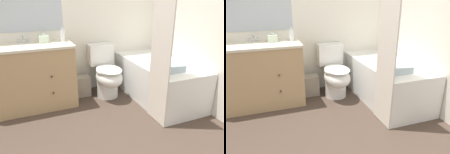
{
  "view_description": "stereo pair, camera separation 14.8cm",
  "coord_description": "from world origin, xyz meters",
  "views": [
    {
      "loc": [
        -0.76,
        -1.5,
        1.42
      ],
      "look_at": [
        0.17,
        0.74,
        0.5
      ],
      "focal_mm": 35.0,
      "sensor_mm": 36.0,
      "label": 1
    },
    {
      "loc": [
        -0.62,
        -1.55,
        1.42
      ],
      "look_at": [
        0.17,
        0.74,
        0.5
      ],
      "focal_mm": 35.0,
      "sensor_mm": 36.0,
      "label": 2
    }
  ],
  "objects": [
    {
      "name": "toilet",
      "position": [
        0.32,
        1.29,
        0.34
      ],
      "size": [
        0.37,
        0.68,
        0.74
      ],
      "color": "white",
      "rests_on": "ground_plane"
    },
    {
      "name": "tissue_box",
      "position": [
        -0.5,
        1.46,
        0.89
      ],
      "size": [
        0.12,
        0.14,
        0.12
      ],
      "color": "silver",
      "rests_on": "vanity_cabinet"
    },
    {
      "name": "bath_towel_folded",
      "position": [
        0.85,
        0.55,
        0.59
      ],
      "size": [
        0.33,
        0.23,
        0.08
      ],
      "color": "silver",
      "rests_on": "bathtub"
    },
    {
      "name": "soap_dispenser",
      "position": [
        -0.25,
        1.42,
        0.92
      ],
      "size": [
        0.06,
        0.06,
        0.18
      ],
      "color": "silver",
      "rests_on": "vanity_cabinet"
    },
    {
      "name": "wall_right",
      "position": [
        1.35,
        0.83,
        1.25
      ],
      "size": [
        0.05,
        2.65,
        2.5
      ],
      "color": "white",
      "rests_on": "ground_plane"
    },
    {
      "name": "shower_curtain",
      "position": [
        0.61,
        0.41,
        1.0
      ],
      "size": [
        0.01,
        0.36,
        1.99
      ],
      "color": "silver",
      "rests_on": "ground_plane"
    },
    {
      "name": "wastebasket",
      "position": [
        -0.02,
        1.44,
        0.15
      ],
      "size": [
        0.22,
        0.19,
        0.3
      ],
      "color": "gray",
      "rests_on": "ground_plane"
    },
    {
      "name": "vanity_cabinet",
      "position": [
        -0.74,
        1.37,
        0.43
      ],
      "size": [
        1.16,
        0.6,
        0.84
      ],
      "color": "tan",
      "rests_on": "ground_plane"
    },
    {
      "name": "bathtub",
      "position": [
        0.96,
        0.94,
        0.28
      ],
      "size": [
        0.69,
        1.42,
        0.55
      ],
      "color": "white",
      "rests_on": "ground_plane"
    },
    {
      "name": "sink_faucet",
      "position": [
        -0.74,
        1.55,
        0.87
      ],
      "size": [
        0.14,
        0.12,
        0.12
      ],
      "color": "silver",
      "rests_on": "vanity_cabinet"
    },
    {
      "name": "wall_back",
      "position": [
        -0.01,
        1.68,
        1.25
      ],
      "size": [
        8.0,
        0.06,
        2.5
      ],
      "color": "white",
      "rests_on": "ground_plane"
    }
  ]
}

